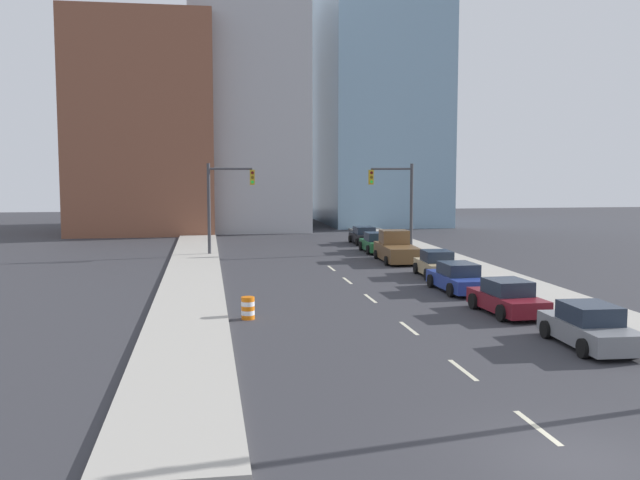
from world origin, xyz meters
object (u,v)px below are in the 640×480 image
(traffic_signal_left, at_px, (221,197))
(sedan_blue, at_px, (458,278))
(traffic_barrel, at_px, (248,308))
(pickup_truck_brown, at_px, (396,249))
(traffic_signal_right, at_px, (400,196))
(sedan_gray, at_px, (589,327))
(sedan_green, at_px, (376,243))
(sedan_tan, at_px, (437,265))
(sedan_maroon, at_px, (507,298))
(sedan_black, at_px, (364,236))

(traffic_signal_left, height_order, sedan_blue, traffic_signal_left)
(traffic_signal_left, xyz_separation_m, traffic_barrel, (0.60, -23.07, -3.82))
(traffic_signal_left, relative_size, sedan_blue, 1.41)
(traffic_barrel, bearing_deg, pickup_truck_brown, 57.67)
(traffic_signal_right, bearing_deg, sedan_gray, -92.51)
(traffic_signal_left, distance_m, sedan_green, 12.30)
(traffic_signal_right, xyz_separation_m, sedan_blue, (-1.82, -17.82, -3.60))
(traffic_barrel, bearing_deg, sedan_green, 64.54)
(traffic_signal_left, distance_m, traffic_barrel, 23.39)
(sedan_green, bearing_deg, sedan_gray, -87.99)
(sedan_gray, xyz_separation_m, sedan_green, (-0.49, 30.08, -0.01))
(sedan_gray, height_order, sedan_tan, same)
(sedan_gray, xyz_separation_m, pickup_truck_brown, (-0.43, 24.36, 0.15))
(traffic_signal_right, relative_size, sedan_maroon, 1.49)
(sedan_maroon, bearing_deg, sedan_gray, -88.86)
(sedan_black, bearing_deg, traffic_signal_right, -79.70)
(sedan_green, bearing_deg, pickup_truck_brown, -88.40)
(traffic_signal_right, distance_m, sedan_tan, 13.17)
(traffic_signal_left, height_order, traffic_barrel, traffic_signal_left)
(sedan_maroon, xyz_separation_m, sedan_blue, (-0.07, 5.94, -0.01))
(traffic_signal_left, xyz_separation_m, sedan_green, (11.75, 0.36, -3.60))
(traffic_barrel, xyz_separation_m, sedan_green, (11.15, 23.43, 0.22))
(sedan_gray, xyz_separation_m, sedan_blue, (-0.52, 11.90, -0.02))
(pickup_truck_brown, bearing_deg, sedan_gray, -86.65)
(traffic_signal_left, xyz_separation_m, sedan_maroon, (11.79, -23.76, -3.60))
(traffic_signal_right, bearing_deg, sedan_tan, -95.61)
(sedan_blue, bearing_deg, sedan_gray, -88.63)
(sedan_blue, bearing_deg, pickup_truck_brown, 88.51)
(sedan_green, bearing_deg, sedan_maroon, -88.82)
(sedan_gray, relative_size, sedan_maroon, 1.03)
(traffic_signal_right, height_order, traffic_barrel, traffic_signal_right)
(pickup_truck_brown, height_order, sedan_green, pickup_truck_brown)
(traffic_signal_left, bearing_deg, pickup_truck_brown, -24.43)
(pickup_truck_brown, bearing_deg, traffic_signal_right, 74.39)
(sedan_blue, bearing_deg, sedan_maroon, -90.42)
(traffic_signal_left, relative_size, sedan_green, 1.47)
(traffic_signal_left, bearing_deg, traffic_barrel, -88.51)
(traffic_barrel, bearing_deg, traffic_signal_right, 60.70)
(pickup_truck_brown, distance_m, sedan_black, 12.05)
(sedan_maroon, distance_m, pickup_truck_brown, 18.40)
(pickup_truck_brown, relative_size, sedan_black, 1.31)
(sedan_green, bearing_deg, sedan_black, 86.73)
(traffic_signal_right, xyz_separation_m, sedan_gray, (-1.30, -29.72, -3.59))
(sedan_maroon, relative_size, sedan_blue, 0.94)
(traffic_signal_left, relative_size, sedan_black, 1.53)
(traffic_signal_left, xyz_separation_m, sedan_blue, (11.72, -17.82, -3.60))
(sedan_maroon, bearing_deg, sedan_tan, 84.29)
(sedan_tan, bearing_deg, traffic_signal_right, 87.44)
(sedan_gray, xyz_separation_m, sedan_tan, (0.06, 17.11, -0.00))
(sedan_blue, xyz_separation_m, sedan_green, (0.03, 18.19, 0.01))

